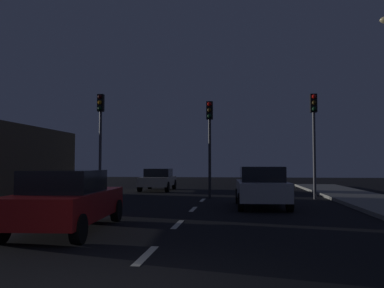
{
  "coord_description": "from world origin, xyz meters",
  "views": [
    {
      "loc": [
        1.72,
        -4.67,
        1.68
      ],
      "look_at": [
        -0.7,
        15.73,
        2.73
      ],
      "focal_mm": 37.14,
      "sensor_mm": 36.0,
      "label": 1
    }
  ],
  "objects_px": {
    "traffic_signal_left": "(100,125)",
    "car_oncoming_far": "(158,179)",
    "traffic_signal_right": "(314,125)",
    "car_stopped_ahead": "(262,187)",
    "traffic_signal_center": "(210,130)",
    "car_adjacent_lane": "(67,200)"
  },
  "relations": [
    {
      "from": "traffic_signal_left",
      "to": "traffic_signal_center",
      "type": "xyz_separation_m",
      "value": [
        5.66,
        -0.0,
        -0.31
      ]
    },
    {
      "from": "traffic_signal_right",
      "to": "car_oncoming_far",
      "type": "relative_size",
      "value": 1.23
    },
    {
      "from": "traffic_signal_center",
      "to": "traffic_signal_right",
      "type": "relative_size",
      "value": 0.95
    },
    {
      "from": "traffic_signal_left",
      "to": "car_oncoming_far",
      "type": "distance_m",
      "value": 6.58
    },
    {
      "from": "traffic_signal_center",
      "to": "car_adjacent_lane",
      "type": "bearing_deg",
      "value": -106.03
    },
    {
      "from": "traffic_signal_left",
      "to": "traffic_signal_right",
      "type": "xyz_separation_m",
      "value": [
        10.73,
        -0.0,
        -0.13
      ]
    },
    {
      "from": "traffic_signal_center",
      "to": "traffic_signal_right",
      "type": "height_order",
      "value": "traffic_signal_right"
    },
    {
      "from": "traffic_signal_right",
      "to": "car_stopped_ahead",
      "type": "bearing_deg",
      "value": -124.92
    },
    {
      "from": "traffic_signal_left",
      "to": "traffic_signal_center",
      "type": "relative_size",
      "value": 1.1
    },
    {
      "from": "traffic_signal_left",
      "to": "car_adjacent_lane",
      "type": "relative_size",
      "value": 1.16
    },
    {
      "from": "traffic_signal_left",
      "to": "car_stopped_ahead",
      "type": "height_order",
      "value": "traffic_signal_left"
    },
    {
      "from": "traffic_signal_right",
      "to": "car_adjacent_lane",
      "type": "bearing_deg",
      "value": -128.38
    },
    {
      "from": "traffic_signal_left",
      "to": "car_stopped_ahead",
      "type": "xyz_separation_m",
      "value": [
        7.98,
        -3.94,
        -2.9
      ]
    },
    {
      "from": "traffic_signal_right",
      "to": "car_oncoming_far",
      "type": "height_order",
      "value": "traffic_signal_right"
    },
    {
      "from": "car_stopped_ahead",
      "to": "car_oncoming_far",
      "type": "height_order",
      "value": "car_stopped_ahead"
    },
    {
      "from": "traffic_signal_center",
      "to": "car_oncoming_far",
      "type": "distance_m",
      "value": 7.21
    },
    {
      "from": "car_stopped_ahead",
      "to": "car_adjacent_lane",
      "type": "distance_m",
      "value": 8.03
    },
    {
      "from": "car_oncoming_far",
      "to": "traffic_signal_right",
      "type": "bearing_deg",
      "value": -32.16
    },
    {
      "from": "car_stopped_ahead",
      "to": "car_oncoming_far",
      "type": "bearing_deg",
      "value": 122.65
    },
    {
      "from": "car_adjacent_lane",
      "to": "car_oncoming_far",
      "type": "xyz_separation_m",
      "value": [
        -0.87,
        15.59,
        -0.06
      ]
    },
    {
      "from": "car_stopped_ahead",
      "to": "car_oncoming_far",
      "type": "relative_size",
      "value": 0.95
    },
    {
      "from": "car_adjacent_lane",
      "to": "traffic_signal_center",
      "type": "bearing_deg",
      "value": 73.97
    }
  ]
}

